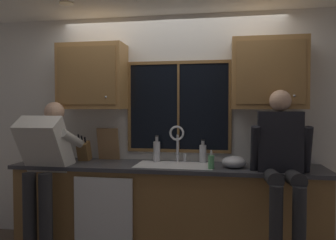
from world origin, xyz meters
name	(u,v)px	position (x,y,z in m)	size (l,w,h in m)	color
back_wall	(171,129)	(0.00, 0.06, 1.27)	(5.55, 0.12, 2.55)	silver
ceiling_downlight_left	(66,3)	(-0.94, -0.60, 2.54)	(0.14, 0.14, 0.01)	#FFEAB2
window_glass	(179,107)	(0.09, -0.01, 1.52)	(1.10, 0.02, 0.95)	black
window_frame_top	(178,62)	(0.09, -0.02, 2.02)	(1.17, 0.02, 0.04)	brown
window_frame_bottom	(178,151)	(0.09, -0.02, 1.03)	(1.17, 0.02, 0.04)	brown
window_frame_left	(129,107)	(-0.48, -0.02, 1.52)	(0.04, 0.02, 0.95)	brown
window_frame_right	(230,107)	(0.66, -0.02, 1.52)	(0.04, 0.02, 0.95)	brown
window_mullion_center	(178,107)	(0.09, -0.02, 1.52)	(0.02, 0.02, 0.95)	brown
lower_cabinet_run	(166,210)	(0.00, -0.29, 0.44)	(3.15, 0.58, 0.88)	olive
countertop	(166,167)	(0.00, -0.31, 0.90)	(3.21, 0.62, 0.04)	#38383D
dishwasher_front	(103,215)	(-0.57, -0.61, 0.46)	(0.60, 0.02, 0.74)	white
upper_cabinet_left	(92,77)	(-0.86, -0.17, 1.86)	(0.74, 0.36, 0.72)	#9E703D
upper_cabinet_right	(268,74)	(1.04, -0.17, 1.86)	(0.74, 0.36, 0.72)	#9E703D
sink	(175,174)	(0.09, -0.30, 0.82)	(0.80, 0.46, 0.21)	silver
faucet	(178,139)	(0.10, -0.12, 1.17)	(0.18, 0.09, 0.40)	silver
person_standing	(45,162)	(-1.19, -0.62, 0.97)	(0.53, 0.68, 1.58)	#262628
person_sitting_on_counter	(281,153)	(1.11, -0.57, 1.10)	(0.54, 0.60, 1.26)	#262628
knife_block	(84,151)	(-0.95, -0.20, 1.03)	(0.12, 0.18, 0.32)	brown
cutting_board	(108,144)	(-0.71, -0.09, 1.10)	(0.25, 0.02, 0.37)	#997047
mixing_bowl	(234,162)	(0.70, -0.35, 0.97)	(0.24, 0.24, 0.12)	#B7B7BC
soap_dispenser	(211,162)	(0.48, -0.46, 0.99)	(0.06, 0.07, 0.19)	#59A566
bottle_green_glass	(203,153)	(0.37, -0.11, 1.02)	(0.07, 0.07, 0.25)	#B7B7BC
bottle_tall_clear	(157,151)	(-0.13, -0.13, 1.04)	(0.07, 0.07, 0.29)	#B7B7BC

